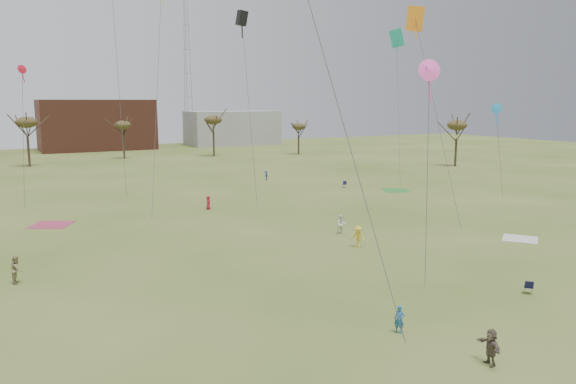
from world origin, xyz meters
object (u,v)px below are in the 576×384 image
flyer_near_right (399,320)px  radio_tower (187,73)px  camp_chair_right (344,186)px  camp_chair_center (528,290)px

flyer_near_right → radio_tower: 129.90m
radio_tower → camp_chair_right: bearing=-93.9°
flyer_near_right → camp_chair_center: 10.73m
flyer_near_right → camp_chair_center: bearing=56.5°
flyer_near_right → camp_chair_right: flyer_near_right is taller
flyer_near_right → camp_chair_right: 47.61m
camp_chair_center → radio_tower: radio_tower is taller
camp_chair_right → camp_chair_center: bearing=-55.4°
camp_chair_center → camp_chair_right: (13.68, 40.15, 0.00)m
camp_chair_center → radio_tower: 127.18m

